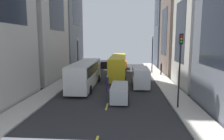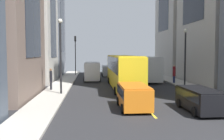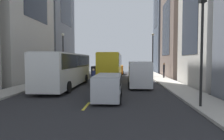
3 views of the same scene
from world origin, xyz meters
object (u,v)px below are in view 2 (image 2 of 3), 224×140
city_bus_white (143,66)px  pedestrian_walking_far (120,72)px  pedestrian_waiting_curb (51,78)px  traffic_light_near_corner (75,48)px  car_orange_2 (134,95)px  car_silver_1 (107,70)px  car_black_0 (200,98)px  pedestrian_crossing_near (174,73)px  streetcar_yellow (123,69)px  delivery_van_white (92,70)px

city_bus_white → pedestrian_walking_far: size_ratio=5.82×
pedestrian_waiting_curb → traffic_light_near_corner: size_ratio=0.33×
traffic_light_near_corner → car_orange_2: bearing=101.9°
pedestrian_waiting_curb → car_silver_1: bearing=-55.5°
city_bus_white → pedestrian_waiting_curb: size_ratio=5.31×
city_bus_white → car_black_0: 19.52m
pedestrian_walking_far → traffic_light_near_corner: size_ratio=0.30×
pedestrian_crossing_near → car_orange_2: bearing=79.5°
pedestrian_waiting_curb → traffic_light_near_corner: 18.20m
pedestrian_crossing_near → city_bus_white: bearing=-40.8°
pedestrian_walking_far → pedestrian_crossing_near: (-6.03, 7.16, 0.30)m
streetcar_yellow → car_orange_2: (0.53, 10.19, -1.14)m
car_silver_1 → traffic_light_near_corner: (5.39, -2.08, 3.67)m
car_orange_2 → traffic_light_near_corner: bearing=-78.1°
delivery_van_white → traffic_light_near_corner: 9.57m
delivery_van_white → car_black_0: delivery_van_white is taller
streetcar_yellow → car_silver_1: streetcar_yellow is taller
car_silver_1 → traffic_light_near_corner: traffic_light_near_corner is taller
car_black_0 → pedestrian_waiting_curb: (11.22, -9.86, 0.44)m
streetcar_yellow → city_bus_white: bearing=-116.3°
pedestrian_waiting_curb → delivery_van_white: bearing=-56.7°
city_bus_white → delivery_van_white: city_bus_white is taller
car_silver_1 → traffic_light_near_corner: bearing=-21.1°
car_orange_2 → pedestrian_waiting_curb: 11.16m
pedestrian_walking_far → pedestrian_crossing_near: size_ratio=0.88×
car_silver_1 → pedestrian_walking_far: pedestrian_walking_far is taller
car_orange_2 → pedestrian_crossing_near: size_ratio=1.82×
city_bus_white → delivery_van_white: 7.37m
car_black_0 → city_bus_white: bearing=-91.0°
car_black_0 → pedestrian_crossing_near: bearing=-102.4°
pedestrian_crossing_near → pedestrian_waiting_curb: pedestrian_crossing_near is taller
car_silver_1 → car_orange_2: (-0.22, 24.44, -0.04)m
car_orange_2 → pedestrian_crossing_near: (-7.44, -13.45, 0.35)m
city_bus_white → car_orange_2: 18.90m
streetcar_yellow → car_black_0: 12.00m
city_bus_white → streetcar_yellow: (4.02, 8.13, 0.12)m
car_silver_1 → streetcar_yellow: bearing=93.0°
pedestrian_waiting_curb → traffic_light_near_corner: bearing=-36.7°
car_black_0 → pedestrian_walking_far: bearing=-82.7°
delivery_van_white → car_orange_2: delivery_van_white is taller
car_orange_2 → pedestrian_crossing_near: bearing=-118.9°
city_bus_white → car_black_0: (0.33, 19.48, -1.10)m
streetcar_yellow → pedestrian_crossing_near: bearing=-154.7°
delivery_van_white → car_orange_2: size_ratio=1.26×
car_silver_1 → pedestrian_crossing_near: pedestrian_crossing_near is taller
streetcar_yellow → car_black_0: streetcar_yellow is taller
pedestrian_walking_far → pedestrian_waiting_curb: bearing=150.4°
pedestrian_walking_far → pedestrian_waiting_curb: 14.60m
pedestrian_walking_far → traffic_light_near_corner: (7.02, -5.91, 3.65)m
streetcar_yellow → car_orange_2: bearing=87.0°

